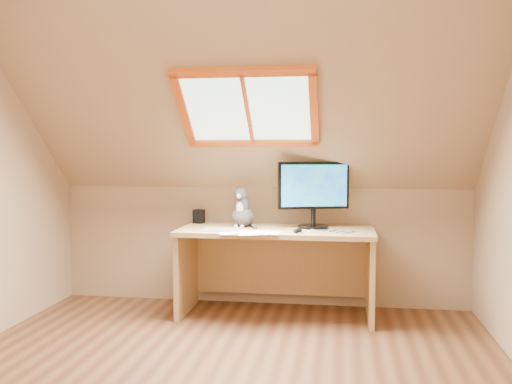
# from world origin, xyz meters

# --- Properties ---
(ground) EXTENTS (3.50, 3.50, 0.00)m
(ground) POSITION_xyz_m (0.00, 0.00, 0.00)
(ground) COLOR brown
(ground) RESTS_ON ground
(room_shell) EXTENTS (3.52, 3.52, 2.41)m
(room_shell) POSITION_xyz_m (0.00, -0.09, 1.43)
(room_shell) COLOR tan
(room_shell) RESTS_ON ground
(desk) EXTENTS (1.53, 0.67, 0.70)m
(desk) POSITION_xyz_m (0.17, 1.45, 0.48)
(desk) COLOR tan
(desk) RESTS_ON ground
(monitor) EXTENTS (0.56, 0.24, 0.53)m
(monitor) POSITION_xyz_m (0.46, 1.46, 1.00)
(monitor) COLOR black
(monitor) RESTS_ON desk
(cat) EXTENTS (0.22, 0.25, 0.34)m
(cat) POSITION_xyz_m (-0.12, 1.46, 0.82)
(cat) COLOR #4C4543
(cat) RESTS_ON desk
(desk_speaker) EXTENTS (0.10, 0.10, 0.12)m
(desk_speaker) POSITION_xyz_m (-0.52, 1.63, 0.76)
(desk_speaker) COLOR black
(desk_speaker) RESTS_ON desk
(graphics_tablet) EXTENTS (0.29, 0.21, 0.01)m
(graphics_tablet) POSITION_xyz_m (-0.23, 1.22, 0.71)
(graphics_tablet) COLOR #B2B2B7
(graphics_tablet) RESTS_ON desk
(mouse) EXTENTS (0.09, 0.11, 0.03)m
(mouse) POSITION_xyz_m (0.36, 1.17, 0.72)
(mouse) COLOR black
(mouse) RESTS_ON desk
(papers) EXTENTS (0.35, 0.30, 0.01)m
(papers) POSITION_xyz_m (0.02, 1.12, 0.70)
(papers) COLOR white
(papers) RESTS_ON desk
(cables) EXTENTS (0.51, 0.26, 0.01)m
(cables) POSITION_xyz_m (0.55, 1.26, 0.70)
(cables) COLOR silver
(cables) RESTS_ON desk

